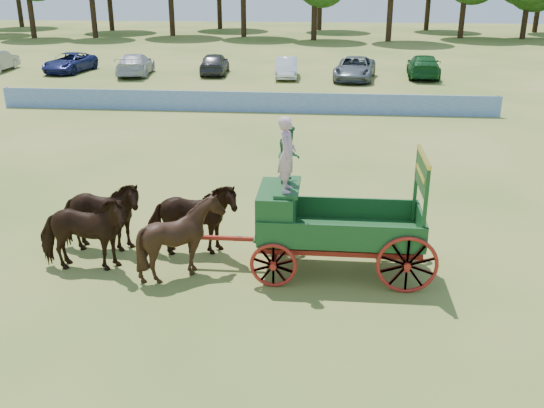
# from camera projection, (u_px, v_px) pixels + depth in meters

# --- Properties ---
(ground) EXTENTS (160.00, 160.00, 0.00)m
(ground) POSITION_uv_depth(u_px,v_px,m) (184.00, 270.00, 14.78)
(ground) COLOR #A6944B
(ground) RESTS_ON ground
(horse_lead_left) EXTENTS (2.37, 1.22, 1.94)m
(horse_lead_left) POSITION_uv_depth(u_px,v_px,m) (83.00, 234.00, 14.44)
(horse_lead_left) COLOR black
(horse_lead_left) RESTS_ON ground
(horse_lead_right) EXTENTS (2.34, 1.16, 1.94)m
(horse_lead_right) POSITION_uv_depth(u_px,v_px,m) (100.00, 217.00, 15.46)
(horse_lead_right) COLOR black
(horse_lead_right) RESTS_ON ground
(horse_wheel_left) EXTENTS (1.94, 1.77, 1.94)m
(horse_wheel_left) POSITION_uv_depth(u_px,v_px,m) (182.00, 238.00, 14.23)
(horse_wheel_left) COLOR black
(horse_wheel_left) RESTS_ON ground
(horse_wheel_right) EXTENTS (2.45, 1.44, 1.94)m
(horse_wheel_right) POSITION_uv_depth(u_px,v_px,m) (192.00, 220.00, 15.25)
(horse_wheel_right) COLOR black
(horse_wheel_right) RESTS_ON ground
(farm_dray) EXTENTS (6.00, 2.00, 3.86)m
(farm_dray) POSITION_uv_depth(u_px,v_px,m) (310.00, 209.00, 14.25)
(farm_dray) COLOR #A42F10
(farm_dray) RESTS_ON ground
(sponsor_banner) EXTENTS (26.00, 0.08, 1.05)m
(sponsor_banner) POSITION_uv_depth(u_px,v_px,m) (244.00, 102.00, 31.42)
(sponsor_banner) COLOR #1E54A6
(sponsor_banner) RESTS_ON ground
(parked_cars) EXTENTS (38.21, 7.01, 1.59)m
(parked_cars) POSITION_uv_depth(u_px,v_px,m) (186.00, 64.00, 42.81)
(parked_cars) COLOR silver
(parked_cars) RESTS_ON ground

